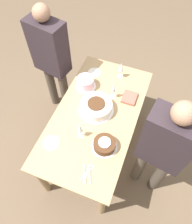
{
  "coord_description": "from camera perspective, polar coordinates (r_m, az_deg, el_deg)",
  "views": [
    {
      "loc": [
        -1.13,
        -0.43,
        2.63
      ],
      "look_at": [
        0.0,
        0.0,
        0.82
      ],
      "focal_mm": 35.0,
      "sensor_mm": 36.0,
      "label": 1
    }
  ],
  "objects": [
    {
      "name": "ground_plane",
      "position": [
        2.9,
        0.0,
        -9.07
      ],
      "size": [
        12.0,
        12.0,
        0.0
      ],
      "primitive_type": "plane",
      "color": "brown"
    },
    {
      "name": "dining_table",
      "position": [
        2.32,
        0.0,
        -2.36
      ],
      "size": [
        1.54,
        0.82,
        0.77
      ],
      "color": "tan",
      "rests_on": "ground_plane"
    },
    {
      "name": "cake_center_white",
      "position": [
        2.21,
        0.06,
        1.4
      ],
      "size": [
        0.36,
        0.36,
        0.12
      ],
      "color": "white",
      "rests_on": "dining_table"
    },
    {
      "name": "cake_front_chocolate",
      "position": [
        2.01,
        2.23,
        -8.5
      ],
      "size": [
        0.24,
        0.24,
        0.1
      ],
      "color": "white",
      "rests_on": "dining_table"
    },
    {
      "name": "cake_back_decorated",
      "position": [
        2.4,
        -2.79,
        7.68
      ],
      "size": [
        0.23,
        0.23,
        0.12
      ],
      "color": "white",
      "rests_on": "dining_table"
    },
    {
      "name": "wine_glass_near",
      "position": [
        2.46,
        6.59,
        11.44
      ],
      "size": [
        0.07,
        0.07,
        0.21
      ],
      "color": "silver",
      "rests_on": "dining_table"
    },
    {
      "name": "wine_glass_far",
      "position": [
        2.24,
        4.58,
        6.23
      ],
      "size": [
        0.07,
        0.07,
        0.22
      ],
      "color": "silver",
      "rests_on": "dining_table"
    },
    {
      "name": "wine_glass_extra",
      "position": [
        1.98,
        -4.27,
        -4.22
      ],
      "size": [
        0.06,
        0.06,
        0.21
      ],
      "color": "silver",
      "rests_on": "dining_table"
    },
    {
      "name": "dessert_plate_left",
      "position": [
        2.1,
        -11.56,
        -7.92
      ],
      "size": [
        0.16,
        0.16,
        0.01
      ],
      "color": "white",
      "rests_on": "dining_table"
    },
    {
      "name": "dessert_plate_right",
      "position": [
        2.58,
        -0.4,
        10.26
      ],
      "size": [
        0.16,
        0.16,
        0.01
      ],
      "color": "white",
      "rests_on": "dining_table"
    },
    {
      "name": "fork_pile",
      "position": [
        1.95,
        -2.33,
        -15.76
      ],
      "size": [
        0.18,
        0.13,
        0.01
      ],
      "color": "silver",
      "rests_on": "dining_table"
    },
    {
      "name": "napkin_stack",
      "position": [
        2.35,
        8.71,
        3.72
      ],
      "size": [
        0.17,
        0.15,
        0.03
      ],
      "color": "#B75B4C",
      "rests_on": "dining_table"
    },
    {
      "name": "person_cutting",
      "position": [
        1.96,
        17.09,
        -8.91
      ],
      "size": [
        0.28,
        0.43,
        1.55
      ],
      "rotation": [
        0.0,
        0.0,
        1.41
      ],
      "color": "#4C4238",
      "rests_on": "ground_plane"
    },
    {
      "name": "person_watching",
      "position": [
        2.6,
        -11.69,
        14.02
      ],
      "size": [
        0.29,
        0.43,
        1.55
      ],
      "rotation": [
        0.0,
        0.0,
        -1.76
      ],
      "color": "#4C4238",
      "rests_on": "ground_plane"
    }
  ]
}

